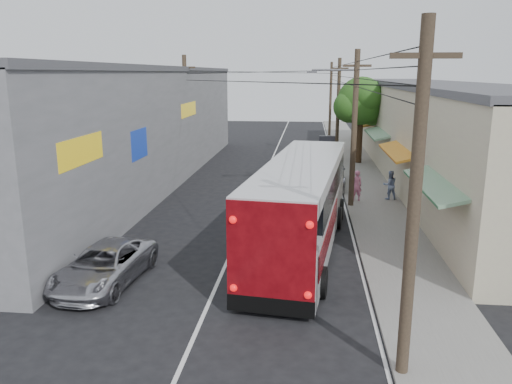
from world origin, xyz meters
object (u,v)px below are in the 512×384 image
at_px(parked_suv, 325,172).
at_px(parked_car_mid, 320,154).
at_px(jeepney, 105,265).
at_px(pedestrian_near, 356,186).
at_px(pedestrian_far, 390,185).
at_px(coach_bus, 302,204).
at_px(parked_car_far, 327,144).

xyz_separation_m(parked_suv, parked_car_mid, (-0.18, 8.00, -0.12)).
distance_m(jeepney, parked_suv, 17.50).
bearing_deg(pedestrian_near, parked_suv, -82.84).
height_order(parked_suv, pedestrian_near, pedestrian_near).
relative_size(parked_suv, pedestrian_far, 3.83).
bearing_deg(jeepney, coach_bus, 38.27).
bearing_deg(parked_suv, parked_car_mid, 93.77).
distance_m(parked_suv, parked_car_far, 14.13).
relative_size(coach_bus, jeepney, 2.68).
relative_size(parked_suv, parked_car_far, 1.49).
height_order(jeepney, parked_car_mid, parked_car_mid).
bearing_deg(pedestrian_far, parked_suv, -55.81).
bearing_deg(parked_car_far, parked_car_mid, -96.35).
distance_m(parked_suv, parked_car_mid, 8.00).
bearing_deg(coach_bus, pedestrian_near, 76.40).
distance_m(coach_bus, parked_suv, 11.66).
xyz_separation_m(coach_bus, parked_suv, (1.27, 11.55, -0.95)).
bearing_deg(jeepney, parked_car_far, 79.74).
relative_size(coach_bus, parked_suv, 2.06).
bearing_deg(coach_bus, parked_car_mid, 93.82).
xyz_separation_m(jeepney, pedestrian_far, (11.10, 12.24, 0.26)).
distance_m(coach_bus, parked_car_mid, 19.61).
distance_m(parked_car_mid, parked_car_far, 6.17).
bearing_deg(parked_car_mid, pedestrian_near, -78.50).
relative_size(parked_car_far, pedestrian_near, 2.45).
bearing_deg(parked_car_mid, coach_bus, -89.97).
distance_m(coach_bus, pedestrian_near, 8.10).
xyz_separation_m(parked_car_far, pedestrian_far, (2.81, -17.60, 0.24)).
bearing_deg(jeepney, parked_car_mid, 77.69).
bearing_deg(parked_car_far, coach_bus, -93.26).
bearing_deg(pedestrian_near, pedestrian_far, -178.34).
height_order(parked_car_mid, pedestrian_near, pedestrian_near).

